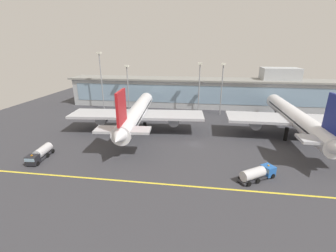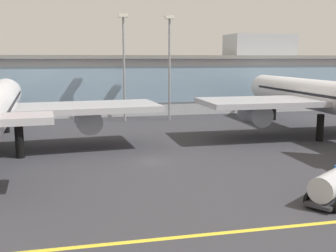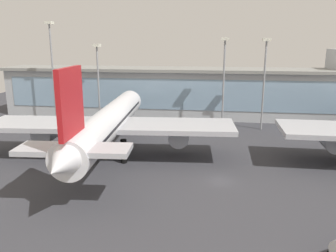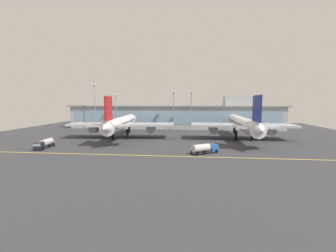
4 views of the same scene
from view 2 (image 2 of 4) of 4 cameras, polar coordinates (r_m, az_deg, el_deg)
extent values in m
plane|color=#38383D|center=(51.31, -2.10, -4.99)|extent=(180.00, 180.00, 0.00)
cube|color=yellow|center=(31.10, 5.62, -14.91)|extent=(144.00, 0.50, 0.01)
cube|color=#ADB2B7|center=(95.81, -7.24, 5.54)|extent=(121.55, 12.00, 12.68)
cube|color=#84A3BC|center=(89.76, -6.88, 5.69)|extent=(116.68, 0.20, 8.12)
cube|color=gray|center=(95.59, -7.33, 9.58)|extent=(124.55, 14.00, 0.80)
cube|color=#ADB2B7|center=(107.33, 12.67, 10.80)|extent=(16.00, 10.00, 6.00)
cylinder|color=black|center=(56.07, -20.11, -2.13)|extent=(1.10, 1.10, 4.18)
cylinder|color=black|center=(75.93, -21.80, 0.69)|extent=(1.10, 1.10, 4.18)
cone|color=silver|center=(82.16, -21.64, 4.44)|extent=(5.33, 5.09, 4.97)
cube|color=#84A3BC|center=(78.80, -21.85, 4.91)|extent=(4.21, 3.97, 1.57)
cylinder|color=#999EA8|center=(60.98, -11.16, 0.82)|extent=(4.11, 5.92, 3.66)
cylinder|color=black|center=(67.68, 20.55, -0.22)|extent=(1.10, 1.10, 4.22)
cylinder|color=black|center=(87.97, 14.61, 2.19)|extent=(1.10, 1.10, 4.22)
cylinder|color=white|center=(72.00, 21.25, 3.88)|extent=(5.49, 47.46, 5.27)
cone|color=white|center=(94.05, 12.72, 5.47)|extent=(5.03, 4.77, 5.01)
cube|color=#84A3BC|center=(90.86, 13.67, 5.88)|extent=(3.97, 3.71, 1.58)
cube|color=black|center=(71.97, 21.27, 4.20)|extent=(5.51, 39.87, 0.42)
cube|color=#B7BAC1|center=(72.06, 21.22, 3.36)|extent=(41.90, 11.58, 0.84)
cylinder|color=#999EA8|center=(68.11, 12.06, 1.71)|extent=(3.72, 6.18, 3.69)
cylinder|color=black|center=(40.62, 20.46, -8.72)|extent=(1.08, 0.87, 1.10)
cylinder|color=black|center=(38.41, 18.97, -9.68)|extent=(1.08, 0.87, 1.10)
cube|color=#2D2D33|center=(40.37, 22.27, -9.10)|extent=(7.57, 6.18, 0.30)
cylinder|color=silver|center=(39.50, 22.10, -7.51)|extent=(5.91, 5.03, 2.30)
cylinder|color=gray|center=(84.44, 0.21, 7.81)|extent=(0.44, 0.44, 20.66)
cube|color=silver|center=(84.80, 0.21, 15.04)|extent=(1.80, 1.80, 0.70)
cylinder|color=gray|center=(83.46, -6.18, 7.78)|extent=(0.44, 0.44, 20.81)
cube|color=silver|center=(83.83, -6.32, 15.15)|extent=(1.80, 1.80, 0.70)
camera|label=1|loc=(22.76, 137.56, 33.81)|focal=24.33mm
camera|label=3|loc=(11.26, 87.29, 43.23)|focal=36.66mm
camera|label=4|loc=(41.72, 139.84, -3.50)|focal=24.29mm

